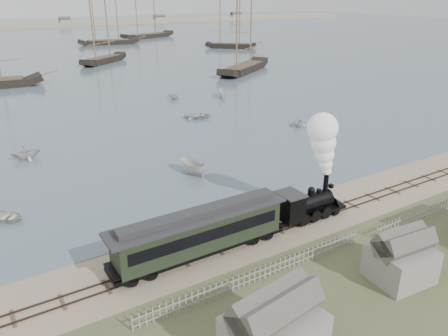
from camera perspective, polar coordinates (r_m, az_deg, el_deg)
ground at (r=40.14m, az=6.35°, el=-6.38°), size 600.00×600.00×0.00m
harbor_water at (r=199.62m, az=-26.12°, el=14.54°), size 600.00×336.00×0.06m
rail_track at (r=38.78m, az=8.17°, el=-7.51°), size 120.00×1.80×0.16m
picket_fence_west at (r=32.09m, az=4.75°, el=-14.44°), size 19.00×0.10×1.20m
picket_fence_east at (r=44.35m, az=25.49°, el=-5.68°), size 15.00×0.10×1.20m
shed_mid at (r=34.48m, az=21.74°, el=-13.27°), size 4.00×3.50×3.60m
locomotive at (r=39.13m, az=12.53°, el=-0.66°), size 7.40×2.76×9.23m
passenger_coach at (r=33.45m, az=-3.19°, el=-8.21°), size 14.35×2.77×3.49m
beached_dinghy at (r=38.79m, az=4.29°, el=-6.77°), size 2.96×3.84×0.74m
rowboat_0 at (r=43.65m, az=-26.53°, el=-5.70°), size 4.16×4.10×0.71m
rowboat_1 at (r=58.13m, az=-24.48°, el=1.93°), size 2.94×3.40×1.78m
rowboat_2 at (r=48.72m, az=-4.20°, el=0.13°), size 4.34×2.28×1.59m
rowboat_3 at (r=70.56m, az=-3.44°, el=6.85°), size 4.68×5.16×0.88m
rowboat_4 at (r=66.96m, az=9.68°, el=6.00°), size 3.66×3.72×1.49m
rowboat_5 at (r=84.74m, az=-0.29°, el=9.73°), size 4.16×3.49×1.55m
rowboat_7 at (r=83.61m, az=-6.63°, el=9.39°), size 3.51×3.30×1.48m
schooner_3 at (r=130.23m, az=-15.83°, el=17.41°), size 16.54×14.05×20.00m
schooner_4 at (r=111.69m, az=2.74°, el=17.51°), size 22.08×16.85×20.00m
schooner_5 at (r=159.80m, az=0.89°, el=18.93°), size 15.79×15.28×20.00m
schooner_8 at (r=176.88m, az=-15.12°, el=18.54°), size 22.89×8.81×20.00m
schooner_9 at (r=199.38m, az=-10.09°, el=19.26°), size 26.61×14.01×20.00m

